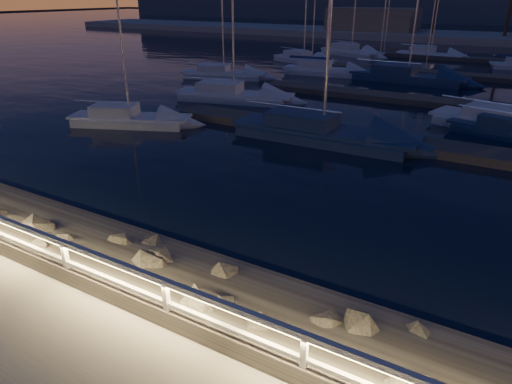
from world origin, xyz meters
TOP-DOWN VIEW (x-y plane):
  - ground at (0.00, 0.00)m, footprint 400.00×400.00m
  - harbor_water at (0.00, 31.22)m, footprint 400.00×440.00m
  - guard_rail at (-0.07, -0.00)m, footprint 44.11×0.12m
  - floating_docks at (0.00, 32.50)m, footprint 22.00×36.00m
  - far_shore at (-0.12, 74.05)m, footprint 160.00×14.00m
  - sailboat_a at (-12.47, 12.24)m, footprint 6.79×4.28m
  - sailboat_b at (-10.93, 20.41)m, footprint 8.24×4.04m
  - sailboat_c at (-2.21, 15.10)m, footprint 9.27×3.00m
  - sailboat_e at (-9.76, 33.60)m, footprint 7.70×3.20m
  - sailboat_f at (-16.55, 27.46)m, footprint 7.42×4.11m
  - sailboat_g at (-2.58, 33.86)m, footprint 9.41×3.26m
  - sailboat_j at (-14.64, 39.67)m, footprint 7.73×4.55m
  - sailboat_m at (-12.47, 48.15)m, footprint 8.21×4.91m
  - sailboat_n at (-4.04, 50.62)m, footprint 7.49×2.79m

SIDE VIEW (x-z plane):
  - harbor_water at x=0.00m, z-range -1.27..-0.67m
  - floating_docks at x=0.00m, z-range -0.60..-0.20m
  - sailboat_f at x=-16.55m, z-range -6.28..5.92m
  - sailboat_a at x=-12.47m, z-range -5.84..5.48m
  - sailboat_n at x=-4.04m, z-range -6.43..6.07m
  - sailboat_j at x=-14.64m, z-range -6.55..6.20m
  - sailboat_b at x=-10.93m, z-range -6.92..6.62m
  - sailboat_e at x=-9.76m, z-range -6.55..6.26m
  - sailboat_c at x=-2.21m, z-range -7.93..7.67m
  - sailboat_g at x=-2.58m, z-range -8.00..7.74m
  - sailboat_m at x=-12.47m, z-range -6.94..6.69m
  - ground at x=0.00m, z-range 0.00..0.00m
  - far_shore at x=-0.12m, z-range -2.31..2.89m
  - guard_rail at x=-0.07m, z-range 0.24..1.30m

